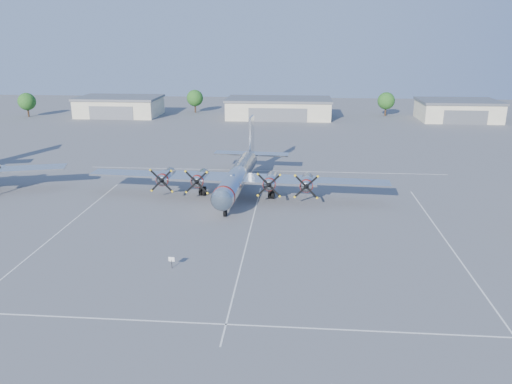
# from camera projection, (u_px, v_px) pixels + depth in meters

# --- Properties ---
(ground) EXTENTS (260.00, 260.00, 0.00)m
(ground) POSITION_uv_depth(u_px,v_px,m) (252.00, 224.00, 60.20)
(ground) COLOR #565658
(ground) RESTS_ON ground
(parking_lines) EXTENTS (60.00, 50.08, 0.01)m
(parking_lines) POSITION_uv_depth(u_px,v_px,m) (250.00, 229.00, 58.53)
(parking_lines) COLOR silver
(parking_lines) RESTS_ON ground
(hangar_west) EXTENTS (22.60, 14.60, 5.40)m
(hangar_west) POSITION_uv_depth(u_px,v_px,m) (120.00, 106.00, 140.88)
(hangar_west) COLOR #C0B598
(hangar_west) RESTS_ON ground
(hangar_center) EXTENTS (28.60, 14.60, 5.40)m
(hangar_center) POSITION_uv_depth(u_px,v_px,m) (279.00, 108.00, 137.32)
(hangar_center) COLOR #C0B598
(hangar_center) RESTS_ON ground
(hangar_east) EXTENTS (20.60, 14.60, 5.40)m
(hangar_east) POSITION_uv_depth(u_px,v_px,m) (458.00, 110.00, 133.51)
(hangar_east) COLOR #C0B598
(hangar_east) RESTS_ON ground
(tree_far_west) EXTENTS (4.80, 4.80, 6.64)m
(tree_far_west) POSITION_uv_depth(u_px,v_px,m) (27.00, 102.00, 138.64)
(tree_far_west) COLOR #382619
(tree_far_west) RESTS_ON ground
(tree_west) EXTENTS (4.80, 4.80, 6.64)m
(tree_west) POSITION_uv_depth(u_px,v_px,m) (195.00, 98.00, 146.49)
(tree_west) COLOR #382619
(tree_west) RESTS_ON ground
(tree_east) EXTENTS (4.80, 4.80, 6.64)m
(tree_east) POSITION_uv_depth(u_px,v_px,m) (386.00, 101.00, 140.23)
(tree_east) COLOR #382619
(tree_east) RESTS_ON ground
(main_bomber_b29) EXTENTS (43.50, 31.11, 9.25)m
(main_bomber_b29) POSITION_uv_depth(u_px,v_px,m) (239.00, 193.00, 72.03)
(main_bomber_b29) COLOR silver
(main_bomber_b29) RESTS_ON ground
(info_placard) EXTENTS (0.62, 0.11, 1.18)m
(info_placard) POSITION_uv_depth(u_px,v_px,m) (172.00, 260.00, 48.53)
(info_placard) COLOR black
(info_placard) RESTS_ON ground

